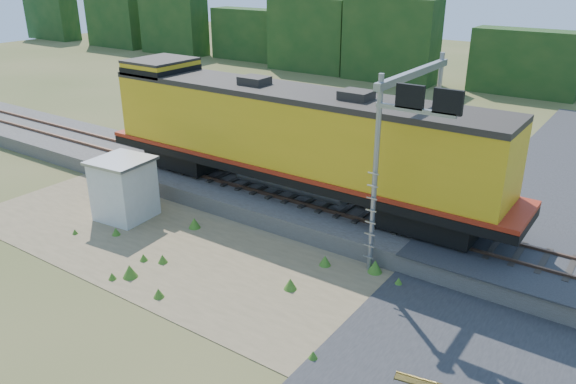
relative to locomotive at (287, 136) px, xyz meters
The scene contains 10 objects.
ground 7.70m from the locomotive, 61.74° to the right, with size 140.00×140.00×0.00m, color #475123.
ballast 4.54m from the locomotive, ahead, with size 70.00×5.00×0.80m, color slate.
rails 4.22m from the locomotive, ahead, with size 70.00×1.54×0.16m.
dirt_shoulder 6.68m from the locomotive, 77.44° to the right, with size 26.00×8.00×0.03m, color #8C7754.
road 12.02m from the locomotive, 27.21° to the right, with size 7.00×66.00×0.86m.
tree_line_north 32.17m from the locomotive, 84.25° to the left, with size 130.00×3.00×6.50m.
weed_clumps 6.91m from the locomotive, 92.67° to the right, with size 15.00×6.20×0.56m, color #417321, non-canonical shape.
locomotive is the anchor object (origin of this frame).
shed 7.68m from the locomotive, 138.03° to the right, with size 2.58×2.58×2.81m.
signal_gantry 6.51m from the locomotive, ahead, with size 2.95×6.20×7.43m.
Camera 1 is at (10.64, -13.84, 10.87)m, focal length 35.00 mm.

